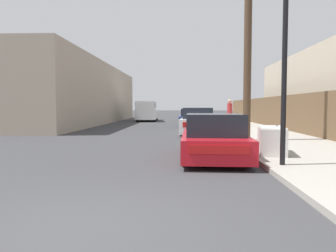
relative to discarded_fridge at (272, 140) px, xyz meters
The scene contains 13 objects.
ground_plane 6.89m from the discarded_fridge, 124.02° to the right, with size 220.00×220.00×0.00m, color #38383A.
sidewalk_curb 17.87m from the discarded_fridge, 85.32° to the left, with size 4.20×63.00×0.12m, color #9E998E.
discarded_fridge is the anchor object (origin of this frame).
parked_sports_car_red 1.74m from the discarded_fridge, 168.70° to the right, with size 1.85×4.09×1.28m.
car_parked_mid 8.27m from the discarded_fridge, 102.00° to the left, with size 2.06×4.73×1.41m.
car_parked_far 15.08m from the discarded_fridge, 97.09° to the left, with size 1.93×4.24×1.28m.
pickup_truck 23.37m from the discarded_fridge, 105.01° to the left, with size 2.00×5.55×1.93m.
utility_pole 5.62m from the discarded_fridge, 89.85° to the left, with size 1.80×0.30×8.94m.
street_lamp 2.95m from the discarded_fridge, 97.34° to the right, with size 0.26×0.26×4.64m.
wooden_fence 12.71m from the discarded_fridge, 74.43° to the left, with size 0.08×34.12×1.99m, color brown.
building_left_block 22.97m from the discarded_fridge, 122.81° to the left, with size 7.00×25.28×5.10m, color tan.
building_right_house 14.67m from the discarded_fridge, 58.91° to the left, with size 6.00×13.63×4.79m, color beige.
pedestrian 12.56m from the discarded_fridge, 87.28° to the left, with size 0.34×0.34×1.82m.
Camera 1 is at (1.26, -3.83, 1.50)m, focal length 35.00 mm.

